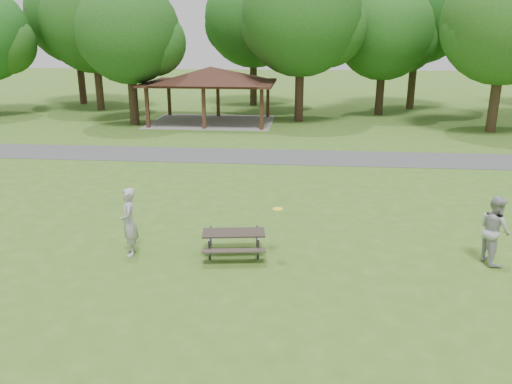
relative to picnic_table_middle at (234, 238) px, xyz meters
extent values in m
plane|color=#395F1B|center=(-0.56, -2.25, -0.54)|extent=(160.00, 160.00, 0.00)
cube|color=#414143|center=(-0.56, 11.75, -0.53)|extent=(120.00, 3.20, 0.02)
cube|color=#371E14|center=(-8.26, 19.05, 0.76)|extent=(0.22, 0.22, 2.60)
cube|color=#311E11|center=(-8.26, 24.45, 0.76)|extent=(0.22, 0.22, 2.60)
cube|color=#3C2315|center=(-4.56, 19.05, 0.76)|extent=(0.22, 0.22, 2.60)
cube|color=#3C2415|center=(-4.56, 24.45, 0.76)|extent=(0.22, 0.22, 2.60)
cube|color=#321D12|center=(-0.86, 19.05, 0.76)|extent=(0.22, 0.22, 2.60)
cube|color=#3E2116|center=(-0.86, 24.45, 0.76)|extent=(0.22, 0.22, 2.60)
cube|color=#341D15|center=(-4.56, 21.75, 2.14)|extent=(8.60, 6.60, 0.16)
pyramid|color=black|center=(-4.56, 21.75, 2.72)|extent=(7.01, 7.01, 1.00)
cube|color=gray|center=(-4.56, 21.75, -0.52)|extent=(8.40, 6.40, 0.03)
sphere|color=#1D4E16|center=(-20.03, 23.55, 4.66)|extent=(4.42, 4.42, 4.42)
cylinder|color=#322216|center=(-14.56, 26.75, 1.39)|extent=(0.60, 0.60, 3.85)
sphere|color=#184513|center=(-14.56, 26.75, 6.24)|extent=(7.80, 7.80, 7.80)
sphere|color=#1B4212|center=(-12.81, 27.05, 5.46)|extent=(5.07, 5.07, 5.07)
sphere|color=#174814|center=(-16.12, 26.55, 5.65)|extent=(4.68, 4.68, 4.68)
cylinder|color=black|center=(-9.56, 20.25, 1.21)|extent=(0.60, 0.60, 3.50)
sphere|color=#164313|center=(-9.56, 20.25, 5.44)|extent=(6.60, 6.60, 6.60)
sphere|color=#184B15|center=(-8.08, 20.55, 4.78)|extent=(4.29, 4.29, 4.29)
sphere|color=#1A3F12|center=(-10.88, 20.05, 4.94)|extent=(3.96, 3.96, 3.96)
cylinder|color=black|center=(1.44, 22.75, 1.48)|extent=(0.60, 0.60, 4.02)
sphere|color=#184814|center=(1.44, 22.75, 6.49)|extent=(8.00, 8.00, 8.00)
sphere|color=#1A4915|center=(3.24, 23.05, 5.69)|extent=(5.20, 5.20, 5.20)
sphere|color=#194814|center=(-0.16, 22.55, 5.89)|extent=(4.80, 4.80, 4.80)
cylinder|color=black|center=(7.44, 26.25, 1.18)|extent=(0.60, 0.60, 3.43)
sphere|color=#184A15|center=(7.44, 26.25, 5.52)|extent=(7.00, 7.00, 7.00)
sphere|color=#154012|center=(9.01, 26.55, 4.82)|extent=(4.55, 4.55, 4.55)
sphere|color=#174413|center=(6.04, 26.05, 4.99)|extent=(4.20, 4.20, 4.20)
cylinder|color=#2F2215|center=(13.44, 19.75, 1.35)|extent=(0.60, 0.60, 3.78)
sphere|color=#1D4D16|center=(13.44, 19.75, 6.02)|extent=(7.40, 7.40, 7.40)
sphere|color=#1B4E16|center=(11.96, 19.55, 5.46)|extent=(4.44, 4.44, 4.44)
cylinder|color=#321E16|center=(-17.56, 30.25, 1.65)|extent=(0.60, 0.60, 4.38)
sphere|color=#174714|center=(-17.56, 30.25, 6.84)|extent=(8.00, 8.00, 8.00)
sphere|color=#1C4E16|center=(-15.76, 30.55, 6.04)|extent=(5.20, 5.20, 5.20)
sphere|color=#144815|center=(-19.16, 30.05, 6.24)|extent=(4.80, 4.80, 4.80)
cylinder|color=black|center=(-2.56, 30.75, 1.53)|extent=(0.60, 0.60, 4.13)
sphere|color=#184F16|center=(-2.56, 30.75, 6.59)|extent=(8.00, 8.00, 8.00)
sphere|color=#1B4915|center=(-0.76, 31.05, 5.79)|extent=(5.20, 5.20, 5.20)
sphere|color=#154614|center=(-4.16, 30.55, 5.99)|extent=(4.80, 4.80, 4.80)
cylinder|color=#322416|center=(10.44, 29.75, 1.74)|extent=(0.60, 0.60, 4.55)
sphere|color=#154A15|center=(10.44, 29.75, 7.16)|extent=(8.40, 8.40, 8.40)
sphere|color=#154A15|center=(12.33, 30.05, 6.32)|extent=(5.46, 5.46, 5.46)
sphere|color=#184C15|center=(8.76, 29.55, 6.53)|extent=(5.04, 5.04, 5.04)
cube|color=black|center=(0.00, 0.00, 0.15)|extent=(1.75, 0.89, 0.05)
cube|color=#312923|center=(0.08, -0.55, -0.13)|extent=(1.70, 0.47, 0.04)
cube|color=#2A221E|center=(-0.08, 0.55, -0.13)|extent=(1.70, 0.47, 0.04)
cube|color=#39393B|center=(-0.59, -0.44, -0.20)|extent=(0.10, 0.36, 0.73)
cube|color=#444446|center=(-0.69, 0.26, -0.20)|extent=(0.10, 0.36, 0.73)
cube|color=#414144|center=(-0.64, -0.09, -0.17)|extent=(0.24, 1.36, 0.05)
cube|color=#404042|center=(0.69, -0.26, -0.20)|extent=(0.10, 0.36, 0.73)
cube|color=#3D3D3F|center=(0.59, 0.44, -0.20)|extent=(0.10, 0.36, 0.73)
cube|color=#404043|center=(0.64, 0.09, -0.17)|extent=(0.24, 1.36, 0.05)
cylinder|color=yellow|center=(1.18, 0.03, 0.85)|extent=(0.35, 0.35, 0.02)
imported|color=#A6A6A9|center=(-2.84, -0.14, 0.41)|extent=(0.65, 0.80, 1.89)
imported|color=#A4A4A7|center=(6.85, 0.28, 0.38)|extent=(0.89, 1.03, 1.84)
camera|label=1|loc=(1.79, -12.38, 5.23)|focal=35.00mm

